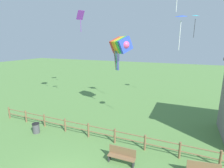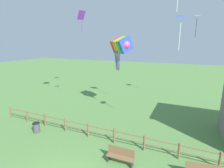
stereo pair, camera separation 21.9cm
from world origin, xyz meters
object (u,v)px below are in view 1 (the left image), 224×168
object	(u,v)px
kite_rainbow_parafoil	(121,45)
kite_blue_delta	(181,18)
park_bench_near_fence	(122,155)
trash_bin	(36,128)
kite_cyan_delta	(196,17)
kite_purple_streamer	(80,17)

from	to	relation	value
kite_rainbow_parafoil	kite_blue_delta	xyz separation A→B (m)	(5.36, -3.70, 1.66)
park_bench_near_fence	kite_rainbow_parafoil	world-z (taller)	kite_rainbow_parafoil
trash_bin	kite_cyan_delta	bearing A→B (deg)	48.86
kite_rainbow_parafoil	kite_purple_streamer	world-z (taller)	kite_purple_streamer
kite_purple_streamer	kite_blue_delta	distance (m)	10.32
kite_rainbow_parafoil	kite_cyan_delta	world-z (taller)	kite_cyan_delta
kite_purple_streamer	kite_cyan_delta	distance (m)	12.10
kite_blue_delta	park_bench_near_fence	bearing A→B (deg)	-122.52
kite_blue_delta	kite_purple_streamer	bearing A→B (deg)	159.98
park_bench_near_fence	kite_cyan_delta	size ratio (longest dim) A/B	0.68
kite_purple_streamer	trash_bin	bearing A→B (deg)	-91.58
trash_bin	kite_blue_delta	bearing A→B (deg)	17.70
park_bench_near_fence	kite_rainbow_parafoil	xyz separation A→B (m)	(-2.92, 7.53, 6.22)
trash_bin	kite_blue_delta	world-z (taller)	kite_blue_delta
kite_blue_delta	trash_bin	bearing A→B (deg)	-162.30
trash_bin	kite_cyan_delta	distance (m)	18.88
park_bench_near_fence	kite_rainbow_parafoil	distance (m)	10.20
kite_purple_streamer	kite_blue_delta	world-z (taller)	kite_purple_streamer
park_bench_near_fence	kite_purple_streamer	distance (m)	13.64
trash_bin	kite_purple_streamer	world-z (taller)	kite_purple_streamer
kite_cyan_delta	kite_purple_streamer	bearing A→B (deg)	-151.64
kite_rainbow_parafoil	kite_blue_delta	world-z (taller)	kite_blue_delta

